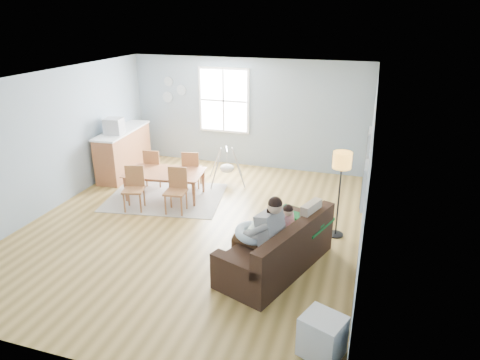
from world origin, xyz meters
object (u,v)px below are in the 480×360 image
(toddler, at_px, (283,222))
(chair_sw, at_px, (134,185))
(storage_cube, at_px, (322,336))
(chair_nw, at_px, (154,166))
(monitor, at_px, (114,126))
(father, at_px, (262,232))
(dining_table, at_px, (165,185))
(counter, at_px, (124,151))
(baby_swing, at_px, (227,168))
(floor_lamp, at_px, (342,167))
(chair_se, at_px, (177,187))
(sofa, at_px, (279,252))
(chair_ne, at_px, (191,167))

(toddler, distance_m, chair_sw, 3.42)
(storage_cube, distance_m, chair_nw, 5.90)
(monitor, bearing_deg, father, -33.91)
(dining_table, height_order, chair_sw, chair_sw)
(dining_table, height_order, counter, counter)
(toddler, height_order, dining_table, toddler)
(father, bearing_deg, storage_cube, -51.57)
(dining_table, xyz_separation_m, baby_swing, (0.98, 1.21, 0.08))
(floor_lamp, xyz_separation_m, chair_sw, (-3.99, -0.06, -0.79))
(floor_lamp, xyz_separation_m, monitor, (-5.23, 1.30, -0.01))
(toddler, distance_m, baby_swing, 3.52)
(dining_table, distance_m, baby_swing, 1.56)
(chair_nw, height_order, baby_swing, chair_nw)
(dining_table, bearing_deg, father, -46.22)
(storage_cube, height_order, monitor, monitor)
(baby_swing, bearing_deg, father, -63.17)
(storage_cube, bearing_deg, chair_se, 137.06)
(sofa, xyz_separation_m, dining_table, (-2.91, 1.93, -0.01))
(sofa, relative_size, baby_swing, 2.15)
(storage_cube, height_order, counter, counter)
(chair_sw, height_order, counter, counter)
(sofa, relative_size, chair_ne, 2.57)
(counter, bearing_deg, chair_sw, -53.26)
(floor_lamp, height_order, monitor, floor_lamp)
(storage_cube, xyz_separation_m, chair_nw, (-4.29, 4.04, 0.24))
(chair_nw, relative_size, monitor, 1.98)
(toddler, bearing_deg, dining_table, 149.33)
(floor_lamp, height_order, chair_se, floor_lamp)
(counter, bearing_deg, floor_lamp, -17.53)
(dining_table, height_order, chair_se, chair_se)
(father, bearing_deg, chair_nw, 140.15)
(floor_lamp, relative_size, chair_sw, 1.77)
(monitor, bearing_deg, chair_se, -29.96)
(toddler, height_order, chair_ne, toddler)
(sofa, height_order, chair_nw, chair_nw)
(sofa, relative_size, counter, 1.13)
(father, height_order, dining_table, father)
(chair_ne, relative_size, baby_swing, 0.84)
(storage_cube, relative_size, chair_se, 0.65)
(floor_lamp, xyz_separation_m, counter, (-5.28, 1.67, -0.73))
(storage_cube, bearing_deg, chair_ne, 129.37)
(chair_ne, height_order, counter, counter)
(father, distance_m, chair_ne, 3.68)
(sofa, relative_size, chair_se, 2.52)
(floor_lamp, xyz_separation_m, chair_nw, (-4.18, 1.11, -0.80))
(sofa, bearing_deg, floor_lamp, 60.99)
(sofa, distance_m, chair_ne, 3.66)
(father, distance_m, counter, 5.39)
(toddler, distance_m, dining_table, 3.40)
(monitor, distance_m, baby_swing, 2.76)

